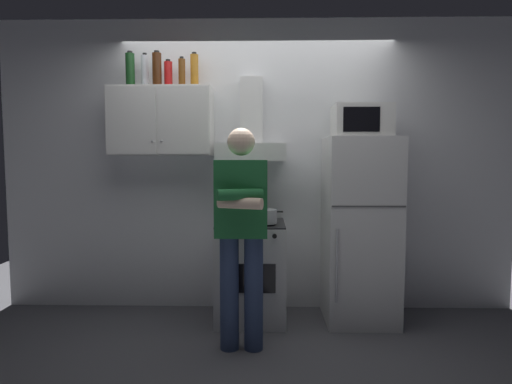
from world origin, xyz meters
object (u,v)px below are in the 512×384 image
at_px(bottle_beer_brown, 182,73).
at_px(bottle_rum_dark, 157,70).
at_px(bottle_vodka_clear, 145,72).
at_px(bottle_soda_red, 168,75).
at_px(upper_cabinet, 162,122).
at_px(stove_oven, 251,271).
at_px(cooking_pot, 266,216).
at_px(range_hood, 251,139).
at_px(bottle_liquor_amber, 194,71).
at_px(person_standing, 241,230).
at_px(bottle_wine_green, 130,70).
at_px(microwave, 361,121).
at_px(refrigerator, 360,230).

height_order(bottle_beer_brown, bottle_rum_dark, bottle_rum_dark).
xyz_separation_m(bottle_vodka_clear, bottle_soda_red, (0.21, -0.02, -0.03)).
relative_size(upper_cabinet, stove_oven, 1.03).
xyz_separation_m(cooking_pot, bottle_rum_dark, (-0.96, 0.22, 1.27)).
distance_m(range_hood, bottle_liquor_amber, 0.79).
distance_m(person_standing, bottle_vodka_clear, 1.76).
distance_m(bottle_wine_green, bottle_liquor_amber, 0.57).
bearing_deg(stove_oven, bottle_soda_red, 169.01).
bearing_deg(upper_cabinet, bottle_wine_green, 179.91).
bearing_deg(bottle_wine_green, bottle_beer_brown, -0.24).
bearing_deg(bottle_beer_brown, microwave, -3.83).
bearing_deg(bottle_beer_brown, cooking_pot, -18.09).
distance_m(person_standing, bottle_beer_brown, 1.57).
height_order(person_standing, bottle_soda_red, bottle_soda_red).
xyz_separation_m(microwave, bottle_vodka_clear, (-1.90, 0.14, 0.46)).
bearing_deg(range_hood, microwave, -6.46).
relative_size(person_standing, bottle_vodka_clear, 5.31).
xyz_separation_m(person_standing, bottle_vodka_clear, (-0.90, 0.77, 1.30)).
distance_m(range_hood, bottle_vodka_clear, 1.13).
bearing_deg(bottle_soda_red, cooking_pot, -16.81).
height_order(bottle_wine_green, bottle_vodka_clear, bottle_wine_green).
xyz_separation_m(bottle_soda_red, bottle_liquor_amber, (0.23, 0.03, 0.03)).
bearing_deg(bottle_vodka_clear, bottle_wine_green, -162.55).
xyz_separation_m(cooking_pot, bottle_vodka_clear, (-1.08, 0.28, 1.26)).
distance_m(cooking_pot, bottle_soda_red, 1.53).
distance_m(upper_cabinet, range_hood, 0.81).
height_order(range_hood, bottle_rum_dark, bottle_rum_dark).
bearing_deg(stove_oven, bottle_rum_dark, 173.01).
bearing_deg(bottle_rum_dark, person_standing, -42.23).
relative_size(bottle_beer_brown, bottle_wine_green, 0.84).
xyz_separation_m(person_standing, bottle_liquor_amber, (-0.46, 0.78, 1.30)).
height_order(person_standing, bottle_rum_dark, bottle_rum_dark).
bearing_deg(microwave, bottle_vodka_clear, 175.65).
distance_m(refrigerator, bottle_rum_dark, 2.27).
relative_size(upper_cabinet, range_hood, 1.20).
bearing_deg(bottle_vodka_clear, range_hood, -2.23).
bearing_deg(refrigerator, range_hood, 172.45).
xyz_separation_m(upper_cabinet, bottle_vodka_clear, (-0.15, 0.04, 0.45)).
relative_size(refrigerator, bottle_soda_red, 6.49).
distance_m(stove_oven, person_standing, 0.77).
relative_size(bottle_wine_green, bottle_liquor_amber, 1.01).
bearing_deg(bottle_wine_green, person_standing, -35.54).
xyz_separation_m(refrigerator, bottle_liquor_amber, (-1.46, 0.17, 1.40)).
distance_m(refrigerator, person_standing, 1.17).
xyz_separation_m(upper_cabinet, bottle_wine_green, (-0.27, 0.00, 0.45)).
bearing_deg(bottle_beer_brown, bottle_wine_green, 179.76).
bearing_deg(bottle_vodka_clear, bottle_liquor_amber, 0.86).
bearing_deg(refrigerator, bottle_liquor_amber, 173.37).
height_order(range_hood, bottle_vodka_clear, bottle_vodka_clear).
height_order(stove_oven, range_hood, range_hood).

